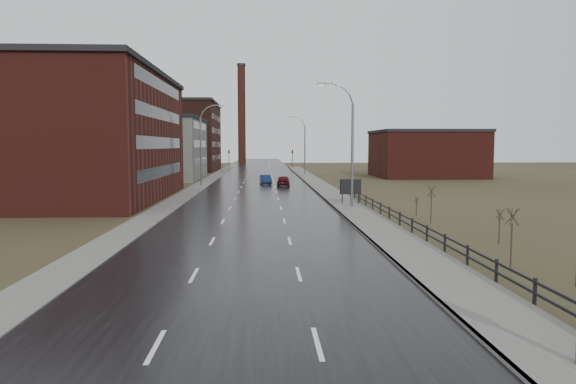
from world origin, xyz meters
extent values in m
cube|color=black|center=(0.00, 60.00, 0.03)|extent=(14.00, 300.00, 0.06)
cube|color=#595651|center=(8.60, 35.00, 0.09)|extent=(3.20, 180.00, 0.18)
cube|color=slate|center=(7.08, 35.00, 0.09)|extent=(0.16, 180.00, 0.18)
cube|color=#595651|center=(-8.20, 60.00, 0.06)|extent=(2.40, 260.00, 0.12)
cube|color=#471914|center=(-21.00, 45.00, 6.50)|extent=(22.00, 28.00, 13.00)
cube|color=black|center=(-21.00, 45.00, 13.25)|extent=(22.44, 28.56, 0.50)
cube|color=black|center=(-10.02, 45.00, 3.00)|extent=(0.06, 22.40, 1.20)
cube|color=black|center=(-10.02, 45.00, 6.00)|extent=(0.06, 22.40, 1.20)
cube|color=black|center=(-10.02, 45.00, 9.00)|extent=(0.06, 22.40, 1.20)
cube|color=black|center=(-10.02, 45.00, 12.00)|extent=(0.06, 22.40, 1.20)
cube|color=slate|center=(-18.00, 78.00, 5.00)|extent=(16.00, 20.00, 10.00)
cube|color=black|center=(-18.00, 78.00, 10.25)|extent=(16.32, 20.40, 0.50)
cube|color=black|center=(-10.02, 78.00, 3.00)|extent=(0.06, 16.00, 1.20)
cube|color=black|center=(-10.02, 78.00, 6.00)|extent=(0.06, 16.00, 1.20)
cube|color=black|center=(-10.02, 78.00, 9.00)|extent=(0.06, 16.00, 1.20)
cube|color=#331611|center=(-23.00, 108.00, 7.50)|extent=(26.00, 24.00, 15.00)
cube|color=black|center=(-23.00, 108.00, 15.25)|extent=(26.52, 24.48, 0.50)
cube|color=black|center=(-10.02, 108.00, 3.00)|extent=(0.06, 19.20, 1.20)
cube|color=black|center=(-10.02, 108.00, 6.00)|extent=(0.06, 19.20, 1.20)
cube|color=black|center=(-10.02, 108.00, 9.00)|extent=(0.06, 19.20, 1.20)
cube|color=black|center=(-10.02, 108.00, 12.00)|extent=(0.06, 19.20, 1.20)
cube|color=#471914|center=(30.30, 82.00, 4.00)|extent=(18.00, 16.00, 8.00)
cube|color=black|center=(30.30, 82.00, 8.25)|extent=(18.36, 16.32, 0.50)
cylinder|color=#331611|center=(-6.00, 150.00, 15.00)|extent=(2.40, 2.40, 30.00)
cylinder|color=black|center=(-6.00, 150.00, 30.30)|extent=(2.70, 2.70, 0.80)
cylinder|color=slate|center=(8.80, 36.00, 4.75)|extent=(0.24, 0.24, 9.50)
cylinder|color=slate|center=(8.63, 36.00, 9.90)|extent=(0.51, 0.14, 0.98)
cylinder|color=slate|center=(8.16, 36.00, 10.62)|extent=(0.81, 0.14, 0.81)
cylinder|color=slate|center=(7.44, 36.00, 11.09)|extent=(0.98, 0.14, 0.51)
cylinder|color=slate|center=(6.60, 36.00, 11.26)|extent=(1.01, 0.14, 0.14)
cube|color=slate|center=(5.91, 36.00, 11.21)|extent=(0.70, 0.28, 0.18)
cube|color=silver|center=(5.91, 36.00, 11.11)|extent=(0.50, 0.20, 0.04)
cylinder|color=slate|center=(-8.00, 62.00, 4.75)|extent=(0.24, 0.24, 9.50)
cylinder|color=slate|center=(-7.83, 62.00, 9.90)|extent=(0.51, 0.14, 0.98)
cylinder|color=slate|center=(-7.36, 62.00, 10.62)|extent=(0.81, 0.14, 0.81)
cylinder|color=slate|center=(-6.64, 62.00, 11.09)|extent=(0.98, 0.14, 0.51)
cylinder|color=slate|center=(-5.80, 62.00, 11.26)|extent=(1.01, 0.14, 0.14)
cube|color=slate|center=(-5.11, 62.00, 11.21)|extent=(0.70, 0.28, 0.18)
cube|color=silver|center=(-5.11, 62.00, 11.11)|extent=(0.50, 0.20, 0.04)
cylinder|color=slate|center=(8.80, 90.00, 4.75)|extent=(0.24, 0.24, 9.50)
cylinder|color=slate|center=(8.63, 90.00, 9.90)|extent=(0.51, 0.14, 0.98)
cylinder|color=slate|center=(8.16, 90.00, 10.62)|extent=(0.81, 0.14, 0.81)
cylinder|color=slate|center=(7.44, 90.00, 11.09)|extent=(0.98, 0.14, 0.51)
cylinder|color=slate|center=(6.60, 90.00, 11.26)|extent=(1.01, 0.14, 0.14)
cube|color=slate|center=(5.91, 90.00, 11.21)|extent=(0.70, 0.28, 0.18)
cube|color=silver|center=(5.91, 90.00, 11.11)|extent=(0.50, 0.20, 0.04)
cube|color=black|center=(10.30, 7.00, 0.55)|extent=(0.10, 0.10, 1.10)
cube|color=black|center=(10.30, 10.00, 0.55)|extent=(0.10, 0.10, 1.10)
cube|color=black|center=(10.30, 13.00, 0.55)|extent=(0.10, 0.10, 1.10)
cube|color=black|center=(10.30, 16.00, 0.55)|extent=(0.10, 0.10, 1.10)
cube|color=black|center=(10.30, 19.00, 0.55)|extent=(0.10, 0.10, 1.10)
cube|color=black|center=(10.30, 22.00, 0.55)|extent=(0.10, 0.10, 1.10)
cube|color=black|center=(10.30, 25.00, 0.55)|extent=(0.10, 0.10, 1.10)
cube|color=black|center=(10.30, 28.00, 0.55)|extent=(0.10, 0.10, 1.10)
cube|color=black|center=(10.30, 31.00, 0.55)|extent=(0.10, 0.10, 1.10)
cube|color=black|center=(10.30, 34.00, 0.55)|extent=(0.10, 0.10, 1.10)
cube|color=black|center=(10.30, 37.00, 0.55)|extent=(0.10, 0.10, 1.10)
cube|color=black|center=(10.30, 40.00, 0.55)|extent=(0.10, 0.10, 1.10)
cube|color=black|center=(10.30, 43.00, 0.55)|extent=(0.10, 0.10, 1.10)
cube|color=black|center=(10.30, 18.50, 0.95)|extent=(0.08, 53.00, 0.10)
cube|color=black|center=(10.30, 18.50, 0.55)|extent=(0.08, 53.00, 0.10)
cylinder|color=#382D23|center=(12.34, 12.92, 1.06)|extent=(0.08, 0.08, 2.11)
cylinder|color=#382D23|center=(12.39, 12.92, 2.43)|extent=(0.04, 0.71, 0.83)
cylinder|color=#382D23|center=(12.36, 12.97, 2.43)|extent=(0.67, 0.26, 0.84)
cylinder|color=#382D23|center=(12.30, 12.95, 2.43)|extent=(0.40, 0.60, 0.85)
cylinder|color=#382D23|center=(12.30, 12.89, 2.43)|extent=(0.40, 0.60, 0.85)
cylinder|color=#382D23|center=(12.36, 12.88, 2.43)|extent=(0.67, 0.26, 0.84)
cylinder|color=#382D23|center=(14.54, 18.84, 0.75)|extent=(0.08, 0.08, 1.49)
cylinder|color=#382D23|center=(14.59, 18.84, 1.72)|extent=(0.04, 0.51, 0.59)
cylinder|color=#382D23|center=(14.56, 18.89, 1.72)|extent=(0.48, 0.20, 0.60)
cylinder|color=#382D23|center=(14.50, 18.87, 1.72)|extent=(0.29, 0.43, 0.61)
cylinder|color=#382D23|center=(14.50, 18.81, 1.72)|extent=(0.29, 0.43, 0.61)
cylinder|color=#382D23|center=(14.56, 18.79, 1.72)|extent=(0.48, 0.20, 0.60)
cylinder|color=#382D23|center=(13.07, 26.67, 1.03)|extent=(0.08, 0.08, 2.07)
cylinder|color=#382D23|center=(13.12, 26.67, 2.37)|extent=(0.04, 0.69, 0.81)
cylinder|color=#382D23|center=(13.08, 26.72, 2.37)|extent=(0.66, 0.26, 0.82)
cylinder|color=#382D23|center=(13.03, 26.70, 2.37)|extent=(0.39, 0.58, 0.83)
cylinder|color=#382D23|center=(13.03, 26.64, 2.37)|extent=(0.39, 0.58, 0.83)
cylinder|color=#382D23|center=(13.08, 26.62, 2.37)|extent=(0.66, 0.26, 0.82)
cylinder|color=#382D23|center=(13.22, 30.81, 0.57)|extent=(0.08, 0.08, 1.14)
cylinder|color=#382D23|center=(13.27, 30.81, 1.31)|extent=(0.04, 0.40, 0.46)
cylinder|color=#382D23|center=(13.24, 30.85, 1.31)|extent=(0.38, 0.16, 0.47)
cylinder|color=#382D23|center=(13.18, 30.84, 1.31)|extent=(0.23, 0.34, 0.47)
cylinder|color=#382D23|center=(13.18, 30.78, 1.31)|extent=(0.23, 0.34, 0.47)
cylinder|color=#382D23|center=(13.24, 30.76, 1.31)|extent=(0.38, 0.16, 0.47)
cube|color=black|center=(8.31, 38.61, 0.90)|extent=(0.10, 0.10, 1.80)
cube|color=black|center=(9.89, 38.61, 0.90)|extent=(0.10, 0.10, 1.80)
cube|color=silver|center=(9.10, 38.56, 1.78)|extent=(1.96, 0.08, 1.36)
cube|color=black|center=(9.10, 38.51, 1.78)|extent=(2.06, 0.04, 1.46)
cylinder|color=black|center=(-8.00, 120.00, 2.60)|extent=(0.16, 0.16, 5.20)
imported|color=black|center=(-8.00, 120.00, 4.75)|extent=(0.58, 2.73, 1.10)
sphere|color=#FF190C|center=(-8.00, 119.85, 5.05)|extent=(0.18, 0.18, 0.18)
cylinder|color=black|center=(8.00, 120.00, 2.60)|extent=(0.16, 0.16, 5.20)
imported|color=black|center=(8.00, 120.00, 4.75)|extent=(0.58, 2.73, 1.10)
sphere|color=#FF190C|center=(8.00, 119.85, 5.05)|extent=(0.18, 0.18, 0.18)
imported|color=#0D1F45|center=(1.02, 64.85, 0.69)|extent=(1.86, 4.30, 1.37)
imported|color=#450B10|center=(3.52, 61.33, 0.76)|extent=(2.00, 4.55, 1.52)
camera|label=1|loc=(0.78, -10.22, 5.73)|focal=32.00mm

